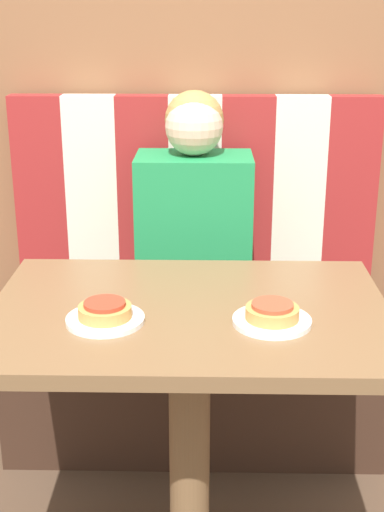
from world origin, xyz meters
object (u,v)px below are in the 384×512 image
(plate_right, at_px, (272,321))
(plate_left, at_px, (105,320))
(person, at_px, (194,209))
(pizza_right, at_px, (272,312))
(pizza_left, at_px, (105,310))

(plate_right, bearing_deg, plate_left, 180.00)
(plate_right, bearing_deg, person, 104.95)
(person, height_order, pizza_right, person)
(plate_left, bearing_deg, person, 75.05)
(person, relative_size, pizza_left, 5.72)
(person, relative_size, pizza_right, 5.72)
(pizza_left, bearing_deg, pizza_right, 0.00)
(plate_right, relative_size, pizza_right, 1.47)
(plate_left, height_order, plate_right, same)
(person, xyz_separation_m, plate_right, (0.18, -0.68, -0.06))
(plate_right, bearing_deg, pizza_right, -90.00)
(plate_left, xyz_separation_m, plate_right, (0.36, 0.00, 0.00))
(plate_left, bearing_deg, plate_right, 0.00)
(plate_left, distance_m, pizza_left, 0.02)
(plate_right, height_order, pizza_right, pizza_right)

